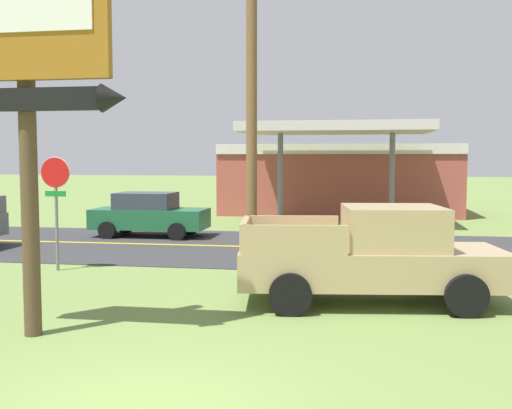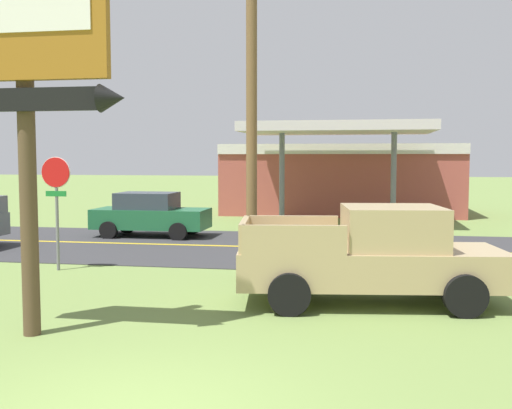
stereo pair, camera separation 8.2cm
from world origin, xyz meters
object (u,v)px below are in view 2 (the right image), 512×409
motel_sign (23,55)px  utility_pole (252,86)px  car_green_near_lane (150,214)px  stop_sign (56,193)px  gas_station (341,176)px  pickup_tan_parked_on_lawn (373,256)px

motel_sign → utility_pole: bearing=63.2°
motel_sign → car_green_near_lane: 13.15m
motel_sign → stop_sign: motel_sign is taller
stop_sign → utility_pole: utility_pole is taller
gas_station → pickup_tan_parked_on_lawn: 19.92m
motel_sign → utility_pole: (2.69, 5.32, 0.09)m
car_green_near_lane → utility_pole: bearing=-54.2°
stop_sign → car_green_near_lane: bearing=89.5°
pickup_tan_parked_on_lawn → car_green_near_lane: bearing=131.0°
stop_sign → gas_station: size_ratio=0.25×
stop_sign → utility_pole: size_ratio=0.34×
stop_sign → gas_station: (6.71, 17.60, -0.08)m
gas_station → car_green_near_lane: gas_station is taller
pickup_tan_parked_on_lawn → stop_sign: bearing=164.2°
motel_sign → pickup_tan_parked_on_lawn: (5.52, 3.28, -3.57)m
stop_sign → motel_sign: bearing=-66.0°
utility_pole → pickup_tan_parked_on_lawn: (2.83, -2.04, -3.66)m
motel_sign → stop_sign: (-2.47, 5.54, -2.51)m
stop_sign → car_green_near_lane: (0.07, 6.85, -1.20)m
gas_station → pickup_tan_parked_on_lawn: size_ratio=2.22×
utility_pole → car_green_near_lane: utility_pole is taller
gas_station → pickup_tan_parked_on_lawn: gas_station is taller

